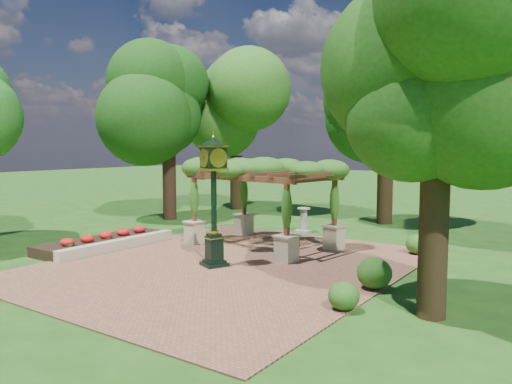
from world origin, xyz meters
The scene contains 14 objects.
ground centered at (0.00, 0.00, 0.00)m, with size 120.00×120.00×0.00m, color #1E4714.
brick_plaza centered at (0.00, 1.00, 0.02)m, with size 10.00×12.00×0.04m, color brown.
border_wall centered at (-4.60, 0.50, 0.20)m, with size 0.35×5.00×0.40m, color #C6B793.
flower_bed centered at (-5.50, 0.50, 0.18)m, with size 1.50×5.00×0.36m, color red.
pedestal_clock centered at (-0.24, 0.57, 2.41)m, with size 1.04×1.04×4.02m.
pergola centered at (-0.73, 3.96, 2.70)m, with size 5.62×3.95×3.29m.
sundial centered at (-1.03, 7.60, 0.47)m, with size 0.64×0.64×1.07m.
shrub_front centered at (4.84, -0.98, 0.36)m, with size 0.71×0.71×0.64m, color #255117.
shrub_mid centered at (4.77, 1.02, 0.45)m, with size 0.91×0.91×0.82m, color #245217.
shrub_back centered at (4.40, 5.86, 0.38)m, with size 0.76×0.76×0.68m, color #285618.
tree_west_near centered at (-8.56, 7.09, 5.95)m, with size 4.74×4.74×8.65m.
tree_west_far centered at (-8.28, 12.37, 5.60)m, with size 4.92×4.92×8.16m.
tree_north centered at (0.94, 12.04, 5.55)m, with size 4.71×4.71×8.09m.
tree_east_near centered at (6.56, -0.22, 5.49)m, with size 3.56×3.56×8.02m.
Camera 1 is at (9.48, -11.14, 3.75)m, focal length 35.00 mm.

